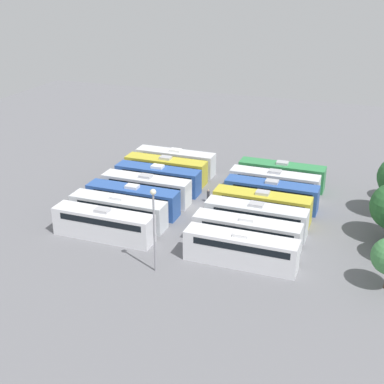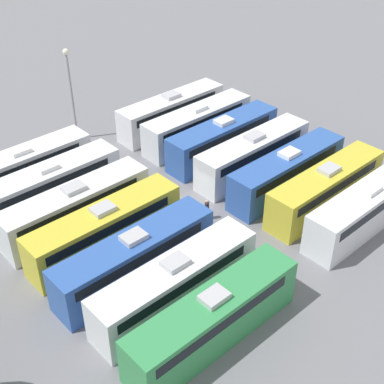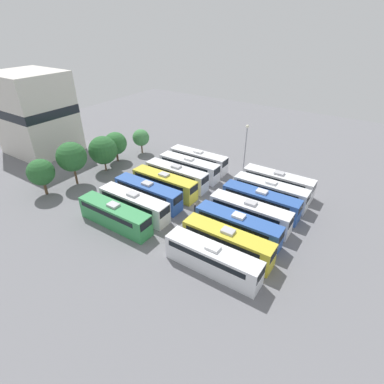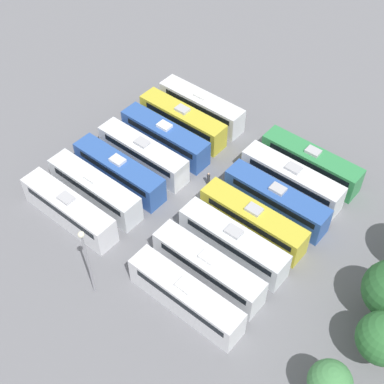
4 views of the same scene
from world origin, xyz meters
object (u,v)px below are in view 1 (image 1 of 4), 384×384
Objects in this scene: bus_2 at (158,178)px; bus_13 at (241,249)px; bus_0 at (176,161)px; bus_12 at (247,232)px; bus_9 at (271,194)px; bus_1 at (166,169)px; bus_5 at (119,210)px; worker_person at (208,196)px; light_pole at (154,218)px; bus_10 at (262,205)px; bus_6 at (104,224)px; bus_4 at (133,199)px; bus_8 at (275,183)px; bus_7 at (282,174)px; bus_11 at (256,218)px; bus_3 at (146,188)px.

bus_13 is at bearing 46.56° from bus_2.
bus_12 is (18.56, 15.85, 0.00)m from bus_0.
bus_9 is 11.34m from bus_12.
bus_1 is (3.60, -0.04, 0.00)m from bus_0.
bus_13 is at bearing 41.01° from bus_1.
bus_0 is at bearing -139.49° from bus_12.
bus_5 is at bearing 0.15° from bus_0.
worker_person is 18.63m from light_pole.
bus_10 is (11.08, 15.77, 0.00)m from bus_0.
bus_12 and bus_13 have the same top height.
bus_2 is (3.63, 0.35, 0.00)m from bus_1.
bus_6 is 1.00× the size of bus_10.
bus_12 is at bearing 137.19° from light_pole.
bus_4 is 1.00× the size of bus_8.
worker_person is (-9.69, 7.99, -0.98)m from bus_5.
bus_13 is (22.36, 0.31, 0.00)m from bus_7.
bus_1 is at bearing -115.32° from bus_10.
bus_4 and bus_12 have the same top height.
bus_12 is (3.92, -0.04, 0.00)m from bus_11.
bus_1 and bus_6 have the same top height.
bus_2 is at bearing 2.42° from bus_0.
bus_1 is 19.38m from bus_11.
bus_4 is 10.00m from worker_person.
bus_6 is 16.14m from bus_12.
bus_2 is 1.31× the size of light_pole.
bus_1 is 1.00× the size of bus_10.
bus_6 is at bearing -90.69° from bus_13.
bus_5 is 16.64m from bus_13.
bus_0 is at bearing -102.84° from bus_8.
bus_3 and bus_11 have the same top height.
bus_9 is at bearing 158.51° from light_pole.
bus_8 is 9.22m from worker_person.
bus_5 and bus_8 have the same top height.
bus_13 is (11.22, 0.44, 0.00)m from bus_10.
bus_6 is at bearing -54.85° from bus_10.
bus_11 is (11.04, 15.93, 0.00)m from bus_1.
bus_1 is 1.00× the size of bus_5.
bus_4 is at bearing -0.82° from bus_2.
bus_7 is (-22.17, 15.79, 0.00)m from bus_6.
light_pole is at bearing 1.23° from worker_person.
worker_person is at bearing 79.43° from bus_2.
bus_7 is at bearing 138.03° from worker_person.
bus_2 is at bearing -133.44° from bus_13.
light_pole reaches higher than bus_1.
bus_3 and bus_5 have the same top height.
bus_4 and bus_13 have the same top height.
bus_11 is 1.00× the size of bus_13.
bus_9 is at bearing -179.38° from bus_13.
bus_2 is at bearing -76.60° from bus_8.
bus_8 is (-14.79, 15.61, 0.00)m from bus_5.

